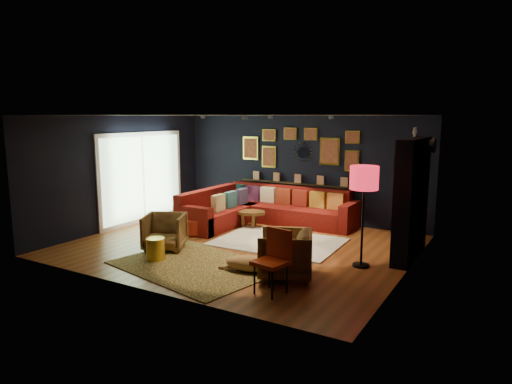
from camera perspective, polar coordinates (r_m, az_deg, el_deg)
The scene contains 20 objects.
floor at distance 9.29m, azimuth -1.90°, elevation -6.68°, with size 6.50×6.50×0.00m, color brown.
room_walls at distance 8.98m, azimuth -1.95°, elevation 3.13°, with size 6.50×6.50×6.50m.
sectional at distance 11.03m, azimuth 0.40°, elevation -2.35°, with size 3.41×2.69×0.86m.
ledge at distance 11.40m, azimuth 5.27°, elevation 1.05°, with size 3.20×0.12×0.04m, color black.
gallery_wall at distance 11.35m, azimuth 5.36°, elevation 5.52°, with size 3.15×0.04×1.02m.
sunburst_mirror at distance 11.31m, azimuth 5.88°, elevation 4.95°, with size 0.47×0.16×0.47m.
fireplace at distance 8.75m, azimuth 18.79°, elevation -1.33°, with size 0.31×1.60×2.20m.
deer_head at distance 9.11m, azimuth 20.07°, elevation 5.55°, with size 0.50×0.28×0.45m.
sliding_door at distance 11.50m, azimuth -13.98°, elevation 1.79°, with size 0.06×2.80×2.20m.
ceiling_spots at distance 9.61m, azimuth 0.59°, elevation 9.33°, with size 3.30×2.50×0.06m.
shag_rug at distance 9.48m, azimuth 2.80°, elevation -6.25°, with size 2.51×1.82×0.03m, color silver.
leopard_rug at distance 8.12m, azimuth -7.64°, elevation -9.13°, with size 2.71×1.94×0.02m, color tan.
coffee_table at distance 10.67m, azimuth -0.64°, elevation -2.78°, with size 0.84×0.72×0.36m.
pouf at distance 10.13m, azimuth -7.55°, elevation -4.27°, with size 0.48×0.48×0.32m, color maroon.
armchair_left at distance 9.09m, azimuth -11.36°, elevation -4.69°, with size 0.76×0.71×0.78m, color #BB813E.
armchair_right at distance 7.41m, azimuth 3.68°, elevation -7.48°, with size 0.83×0.78×0.85m, color #BB813E.
gold_stool at distance 8.49m, azimuth -12.43°, elevation -7.01°, with size 0.33×0.33×0.42m, color gold.
orange_chair at distance 6.77m, azimuth 2.30°, elevation -7.93°, with size 0.53×0.53×0.95m.
floor_lamp at distance 7.91m, azimuth 13.36°, elevation 1.23°, with size 0.48×0.48×1.76m.
dog at distance 7.70m, azimuth -0.64°, elevation -8.56°, with size 1.18×0.58×0.37m, color #A87D46, non-canonical shape.
Camera 1 is at (4.77, -7.54, 2.59)m, focal length 32.00 mm.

